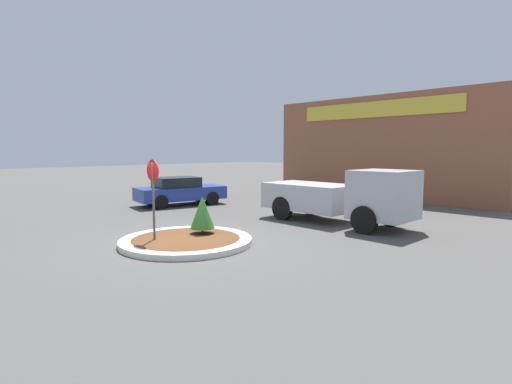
{
  "coord_description": "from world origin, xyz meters",
  "views": [
    {
      "loc": [
        9.99,
        -6.92,
        2.86
      ],
      "look_at": [
        0.33,
        2.67,
        1.42
      ],
      "focal_mm": 28.0,
      "sensor_mm": 36.0,
      "label": 1
    }
  ],
  "objects": [
    {
      "name": "storefront_building",
      "position": [
        -1.6,
        17.17,
        2.99
      ],
      "size": [
        13.83,
        6.07,
        5.97
      ],
      "color": "#93563D",
      "rests_on": "ground_plane"
    },
    {
      "name": "utility_truck",
      "position": [
        1.47,
        6.11,
        1.08
      ],
      "size": [
        6.12,
        2.19,
        2.15
      ],
      "rotation": [
        0.0,
        0.0,
        -0.02
      ],
      "color": "#B2B2B7",
      "rests_on": "ground_plane"
    },
    {
      "name": "island_shrub",
      "position": [
        -0.22,
        0.79,
        0.86
      ],
      "size": [
        0.79,
        0.79,
        1.21
      ],
      "color": "brown",
      "rests_on": "traffic_island"
    },
    {
      "name": "parked_sedan_blue",
      "position": [
        -7.41,
        4.77,
        0.75
      ],
      "size": [
        2.74,
        4.75,
        1.46
      ],
      "rotation": [
        0.0,
        0.0,
        1.37
      ],
      "color": "navy",
      "rests_on": "ground_plane"
    },
    {
      "name": "traffic_island",
      "position": [
        0.0,
        0.0,
        0.09
      ],
      "size": [
        4.01,
        4.01,
        0.17
      ],
      "color": "silver",
      "rests_on": "ground_plane"
    },
    {
      "name": "ground_plane",
      "position": [
        0.0,
        0.0,
        0.0
      ],
      "size": [
        120.0,
        120.0,
        0.0
      ],
      "primitive_type": "plane",
      "color": "#514F4C"
    },
    {
      "name": "stop_sign",
      "position": [
        -0.54,
        -0.77,
        1.76
      ],
      "size": [
        0.64,
        0.07,
        2.58
      ],
      "color": "#4C4C51",
      "rests_on": "ground_plane"
    }
  ]
}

